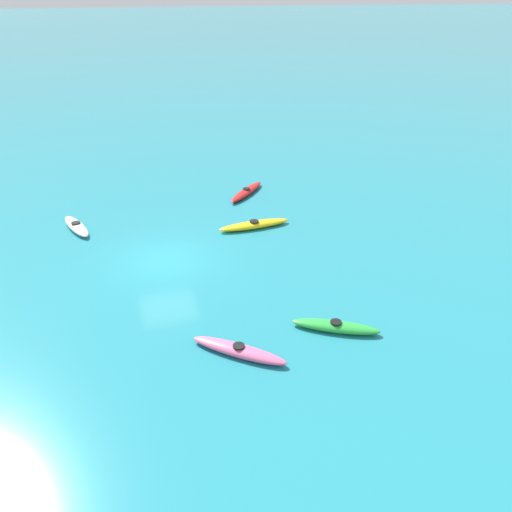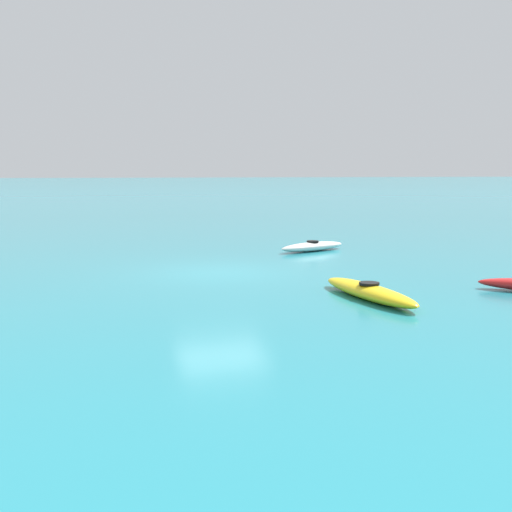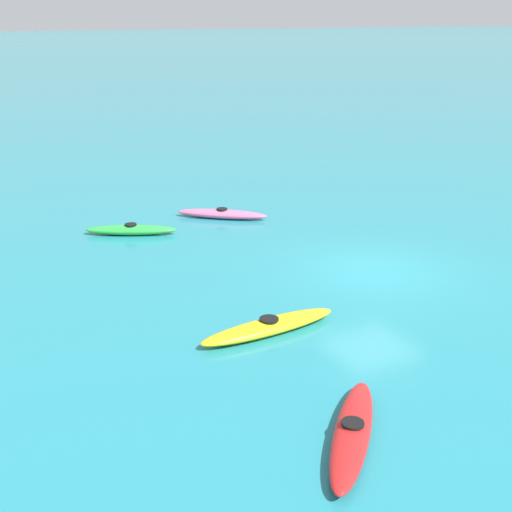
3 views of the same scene
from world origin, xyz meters
The scene contains 5 objects.
ground_plane centered at (0.00, 0.00, 0.00)m, with size 600.00×600.00×0.00m, color teal.
kayak_red centered at (-6.59, 5.40, 0.16)m, with size 3.01×2.77×0.37m.
kayak_pink centered at (6.94, 1.63, 0.16)m, with size 2.53×2.95×0.37m.
kayak_green centered at (6.59, 5.15, 0.16)m, with size 1.93×2.97×0.37m.
kayak_yellow centered at (-2.17, 4.64, 0.16)m, with size 0.97×3.60×0.37m.
Camera 3 is at (-14.88, 11.58, 7.00)m, focal length 48.37 mm.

